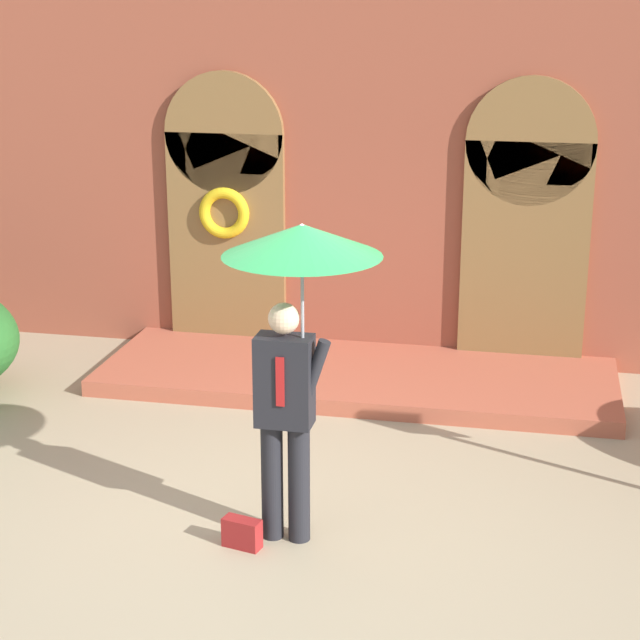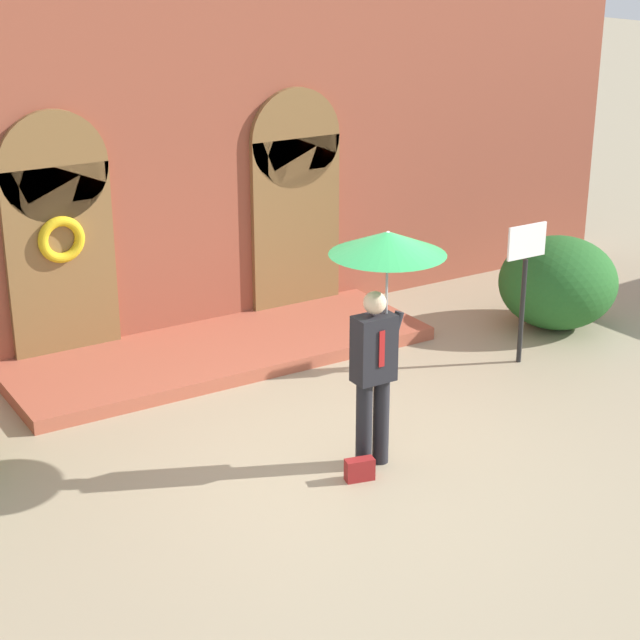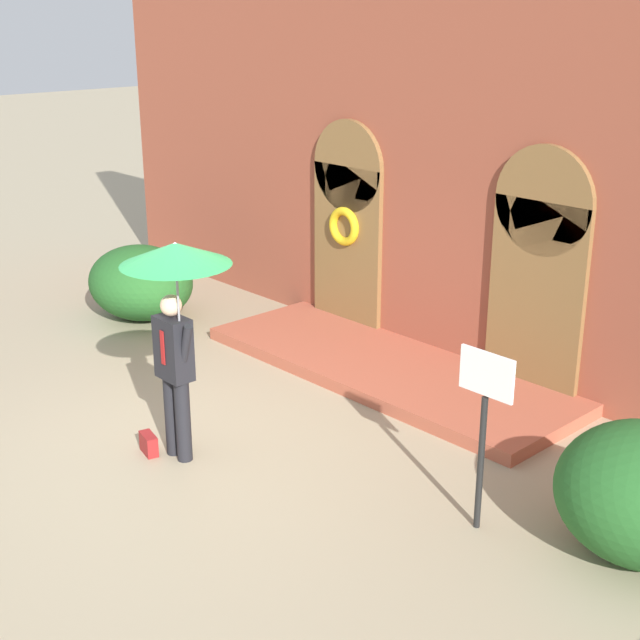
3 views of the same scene
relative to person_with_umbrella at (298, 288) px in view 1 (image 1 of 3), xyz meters
name	(u,v)px [view 1 (image 1 of 3)]	position (x,y,z in m)	size (l,w,h in m)	color
ground_plane	(287,524)	(-0.14, 0.19, -1.91)	(80.00, 80.00, 0.00)	tan
building_facade	(377,107)	(-0.14, 4.35, 0.77)	(14.00, 2.30, 5.60)	brown
person_with_umbrella	(298,288)	(0.00, 0.00, 0.00)	(1.10, 1.10, 2.36)	black
handbag	(242,533)	(-0.38, -0.20, -1.80)	(0.28, 0.12, 0.22)	maroon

